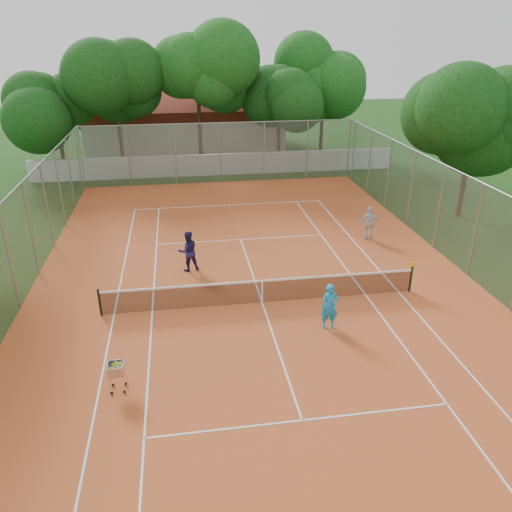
{
  "coord_description": "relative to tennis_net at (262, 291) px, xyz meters",
  "views": [
    {
      "loc": [
        -2.81,
        -16.35,
        9.42
      ],
      "look_at": [
        0.0,
        1.5,
        1.3
      ],
      "focal_mm": 35.0,
      "sensor_mm": 36.0,
      "label": 1
    }
  ],
  "objects": [
    {
      "name": "court_pad",
      "position": [
        0.0,
        0.0,
        -0.5
      ],
      "size": [
        18.0,
        34.0,
        0.02
      ],
      "primitive_type": "cube",
      "color": "#BF5525",
      "rests_on": "ground"
    },
    {
      "name": "player_far_right",
      "position": [
        6.29,
        5.5,
        0.35
      ],
      "size": [
        1.06,
        0.75,
        1.67
      ],
      "primitive_type": "imported",
      "rotation": [
        0.0,
        0.0,
        2.75
      ],
      "color": "silver",
      "rests_on": "court_pad"
    },
    {
      "name": "tennis_net",
      "position": [
        0.0,
        0.0,
        0.0
      ],
      "size": [
        11.88,
        0.1,
        0.98
      ],
      "primitive_type": "cube",
      "color": "black",
      "rests_on": "court_pad"
    },
    {
      "name": "player_near",
      "position": [
        2.0,
        -2.08,
        0.33
      ],
      "size": [
        0.65,
        0.47,
        1.65
      ],
      "primitive_type": "imported",
      "rotation": [
        0.0,
        0.0,
        -0.13
      ],
      "color": "#1788C6",
      "rests_on": "court_pad"
    },
    {
      "name": "clubhouse",
      "position": [
        -2.0,
        29.0,
        1.69
      ],
      "size": [
        16.4,
        9.0,
        4.4
      ],
      "primitive_type": "cube",
      "color": "beige",
      "rests_on": "ground"
    },
    {
      "name": "ground",
      "position": [
        0.0,
        0.0,
        -0.51
      ],
      "size": [
        120.0,
        120.0,
        0.0
      ],
      "primitive_type": "plane",
      "color": "#14380F",
      "rests_on": "ground"
    },
    {
      "name": "perimeter_fence",
      "position": [
        0.0,
        0.0,
        1.49
      ],
      "size": [
        18.0,
        34.0,
        4.0
      ],
      "primitive_type": "cube",
      "color": "slate",
      "rests_on": "ground"
    },
    {
      "name": "boundary_wall",
      "position": [
        0.0,
        19.0,
        0.24
      ],
      "size": [
        26.0,
        0.3,
        1.5
      ],
      "primitive_type": "cube",
      "color": "silver",
      "rests_on": "ground"
    },
    {
      "name": "tropical_trees",
      "position": [
        0.0,
        22.0,
        4.49
      ],
      "size": [
        29.0,
        19.0,
        10.0
      ],
      "primitive_type": "cube",
      "color": "#0D360F",
      "rests_on": "ground"
    },
    {
      "name": "ball_hopper",
      "position": [
        -4.92,
        -4.37,
        -0.0
      ],
      "size": [
        0.57,
        0.57,
        0.98
      ],
      "primitive_type": "cube",
      "rotation": [
        0.0,
        0.0,
        -0.25
      ],
      "color": "#B1B1B8",
      "rests_on": "court_pad"
    },
    {
      "name": "player_far_left",
      "position": [
        -2.65,
        3.31,
        0.4
      ],
      "size": [
        1.0,
        0.86,
        1.78
      ],
      "primitive_type": "imported",
      "rotation": [
        0.0,
        0.0,
        3.39
      ],
      "color": "#1F194B",
      "rests_on": "court_pad"
    },
    {
      "name": "court_lines",
      "position": [
        0.0,
        0.0,
        -0.49
      ],
      "size": [
        10.98,
        23.78,
        0.01
      ],
      "primitive_type": "cube",
      "color": "white",
      "rests_on": "court_pad"
    }
  ]
}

